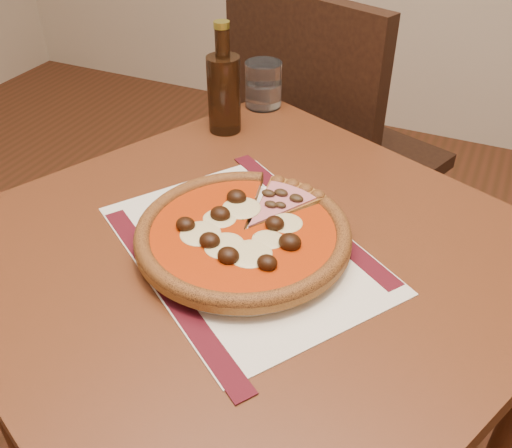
{
  "coord_description": "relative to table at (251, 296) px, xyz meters",
  "views": [
    {
      "loc": [
        0.13,
        0.39,
        1.29
      ],
      "look_at": [
        -0.16,
        1.02,
        0.78
      ],
      "focal_mm": 40.0,
      "sensor_mm": 36.0,
      "label": 1
    }
  ],
  "objects": [
    {
      "name": "pizza",
      "position": [
        -0.01,
        -0.01,
        0.13
      ],
      "size": [
        0.32,
        0.32,
        0.04
      ],
      "color": "#966424",
      "rests_on": "plate"
    },
    {
      "name": "water_glass",
      "position": [
        -0.19,
        0.47,
        0.15
      ],
      "size": [
        0.09,
        0.09,
        0.1
      ],
      "primitive_type": "cylinder",
      "rotation": [
        0.0,
        0.0,
        0.17
      ],
      "color": "white",
      "rests_on": "table"
    },
    {
      "name": "ham_slice",
      "position": [
        0.02,
        0.08,
        0.13
      ],
      "size": [
        0.11,
        0.15,
        0.02
      ],
      "rotation": [
        0.0,
        0.0,
        1.38
      ],
      "color": "#966424",
      "rests_on": "plate"
    },
    {
      "name": "bottle",
      "position": [
        -0.21,
        0.33,
        0.19
      ],
      "size": [
        0.07,
        0.07,
        0.22
      ],
      "color": "black",
      "rests_on": "table"
    },
    {
      "name": "chair_far",
      "position": [
        -0.11,
        0.7,
        -0.1
      ],
      "size": [
        0.58,
        0.58,
        0.96
      ],
      "rotation": [
        0.0,
        0.0,
        2.79
      ],
      "color": "black",
      "rests_on": "ground"
    },
    {
      "name": "placemat",
      "position": [
        -0.01,
        -0.01,
        0.1
      ],
      "size": [
        0.52,
        0.49,
        0.0
      ],
      "primitive_type": "cube",
      "rotation": [
        0.0,
        0.0,
        -0.59
      ],
      "color": "beige",
      "rests_on": "table"
    },
    {
      "name": "plate",
      "position": [
        -0.01,
        -0.01,
        0.11
      ],
      "size": [
        0.29,
        0.29,
        0.02
      ],
      "primitive_type": "cylinder",
      "color": "white",
      "rests_on": "placemat"
    },
    {
      "name": "table",
      "position": [
        0.0,
        0.0,
        0.0
      ],
      "size": [
        1.05,
        1.05,
        0.75
      ],
      "rotation": [
        0.0,
        0.0,
        -0.41
      ],
      "color": "maroon",
      "rests_on": "ground"
    }
  ]
}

